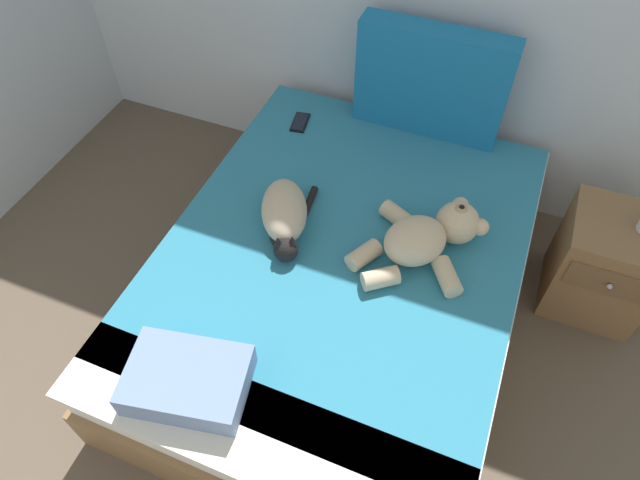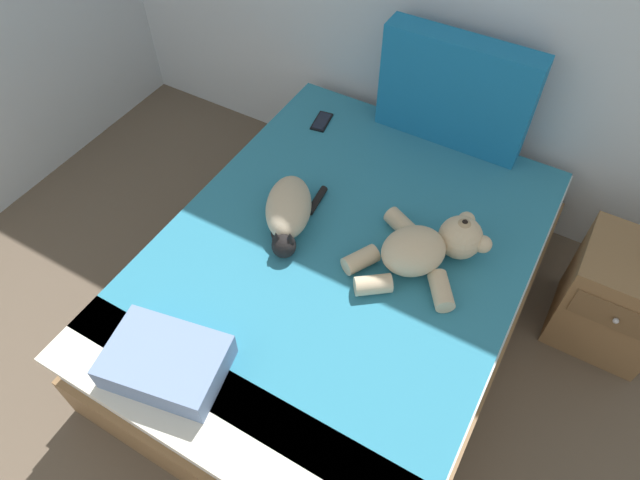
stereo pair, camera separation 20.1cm
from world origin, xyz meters
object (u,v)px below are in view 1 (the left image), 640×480
at_px(cell_phone, 300,122).
at_px(throw_pillow, 187,380).
at_px(teddy_bear, 427,237).
at_px(bed, 340,284).
at_px(cat, 285,214).
at_px(nightstand, 603,264).
at_px(patterned_cushion, 431,82).

height_order(cell_phone, throw_pillow, throw_pillow).
bearing_deg(teddy_bear, bed, -158.12).
relative_size(cat, cell_phone, 2.81).
bearing_deg(cell_phone, nightstand, -5.19).
distance_m(patterned_cushion, throw_pillow, 1.69).
xyz_separation_m(bed, patterned_cushion, (0.10, 0.88, 0.51)).
bearing_deg(cat, patterned_cushion, 66.51).
xyz_separation_m(bed, throw_pillow, (-0.27, -0.76, 0.30)).
relative_size(teddy_bear, cell_phone, 3.44).
distance_m(cat, cell_phone, 0.69).
bearing_deg(cell_phone, patterned_cushion, 19.09).
bearing_deg(nightstand, cat, -159.19).
height_order(bed, throw_pillow, throw_pillow).
height_order(cat, teddy_bear, teddy_bear).
bearing_deg(cat, cell_phone, 108.06).
bearing_deg(teddy_bear, nightstand, 28.60).
relative_size(bed, nightstand, 3.75).
xyz_separation_m(teddy_bear, throw_pillow, (-0.58, -0.88, -0.03)).
bearing_deg(throw_pillow, nightstand, 44.07).
height_order(cat, throw_pillow, cat).
bearing_deg(cell_phone, throw_pillow, -81.66).
height_order(patterned_cushion, nightstand, patterned_cushion).
distance_m(bed, nightstand, 1.20).
relative_size(cat, throw_pillow, 1.11).
bearing_deg(teddy_bear, cell_phone, 145.03).
distance_m(patterned_cushion, cat, 0.95).
xyz_separation_m(patterned_cushion, nightstand, (0.97, -0.34, -0.50)).
bearing_deg(throw_pillow, cat, 89.92).
xyz_separation_m(cell_phone, throw_pillow, (0.21, -1.44, 0.05)).
height_order(bed, nightstand, nightstand).
bearing_deg(throw_pillow, cell_phone, 98.34).
height_order(cell_phone, nightstand, nightstand).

